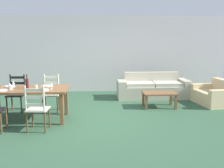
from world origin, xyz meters
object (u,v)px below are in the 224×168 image
Objects in this scene: wine_glass_near_right at (51,84)px; wine_glass_far_left at (13,83)px; dining_table at (26,92)px; dining_chair_far_right at (51,93)px; dining_chair_far_left at (17,94)px; dining_chair_near_right at (37,108)px; coffee_table at (159,95)px; couch at (152,88)px; wine_glass_near_left at (10,85)px; coffee_cup_primary at (36,87)px; coffee_cup_secondary at (11,87)px; armchair_upholstered at (215,96)px; wine_bottle at (27,83)px.

wine_glass_far_left is (-0.92, 0.27, 0.00)m from wine_glass_near_right.
dining_table is 0.65m from wine_glass_near_right.
wine_glass_far_left is (-0.74, -0.59, 0.38)m from dining_chair_far_right.
dining_chair_far_right is at bearing 38.45° from wine_glass_far_left.
wine_glass_far_left is at bearing -76.97° from dining_chair_far_left.
dining_chair_far_left is at bearing 179.93° from dining_chair_far_right.
wine_glass_near_right is at bearing -78.38° from dining_chair_far_right.
dining_chair_near_right is 5.96× the size of wine_glass_far_left.
couch is at bearing 86.60° from coffee_table.
dining_chair_far_left is at bearing 103.03° from wine_glass_far_left.
wine_glass_near_left is 1.79× the size of coffee_cup_primary.
coffee_table is (-0.07, -1.22, 0.06)m from couch.
coffee_cup_secondary is 5.50m from armchair_upholstered.
armchair_upholstered is (4.60, 1.95, -0.23)m from dining_chair_near_right.
dining_chair_near_right reaches higher than wine_glass_near_right.
coffee_table is at bearing 16.27° from wine_glass_near_left.
coffee_table is (3.63, 1.03, -0.44)m from coffee_cup_secondary.
dining_chair_far_right reaches higher than wine_glass_near_right.
wine_glass_near_right is at bearing 72.79° from dining_chair_near_right.
dining_chair_far_right is at bearing -0.07° from dining_chair_far_left.
coffee_cup_primary reaches higher than armchair_upholstered.
coffee_cup_secondary is at bearing -164.83° from dining_table.
coffee_cup_secondary is (0.01, 0.04, -0.07)m from wine_glass_near_left.
dining_chair_near_right is at bearing -60.76° from dining_table.
coffee_table is at bearing 12.59° from wine_glass_far_left.
dining_table is 0.39m from wine_glass_near_left.
coffee_table is 1.71m from armchair_upholstered.
dining_chair_far_left is 10.67× the size of coffee_cup_primary.
wine_glass_near_left is 0.13× the size of armchair_upholstered.
armchair_upholstered is (5.33, 1.32, -0.61)m from wine_glass_near_left.
dining_chair_near_right is at bearing -157.04° from armchair_upholstered.
dining_chair_far_right is at bearing 89.67° from dining_chair_near_right.
armchair_upholstered is at bearing 11.38° from wine_glass_far_left.
dining_table is 2.11× the size of coffee_table.
armchair_upholstered is at bearing 15.17° from coffee_cup_primary.
coffee_cup_primary is (0.22, -0.09, -0.07)m from wine_bottle.
dining_chair_far_right is at bearing -174.00° from armchair_upholstered.
coffee_cup_secondary is (-0.73, -0.80, 0.32)m from dining_chair_far_right.
coffee_cup_secondary is 0.04× the size of couch.
wine_bottle reaches higher than coffee_table.
armchair_upholstered is at bearing 22.96° from dining_chair_near_right.
dining_chair_far_right is 3.04× the size of wine_bottle.
wine_glass_far_left is 3.77m from coffee_table.
dining_chair_near_right and dining_chair_far_left have the same top height.
wine_glass_near_right is at bearing -39.28° from dining_chair_far_left.
wine_bottle is at bearing -147.36° from couch.
wine_glass_near_right reaches higher than couch.
dining_chair_near_right is at bearing -59.27° from dining_chair_far_left.
dining_table is 11.80× the size of wine_glass_far_left.
coffee_cup_primary is (-0.17, -0.81, 0.32)m from dining_chair_far_right.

